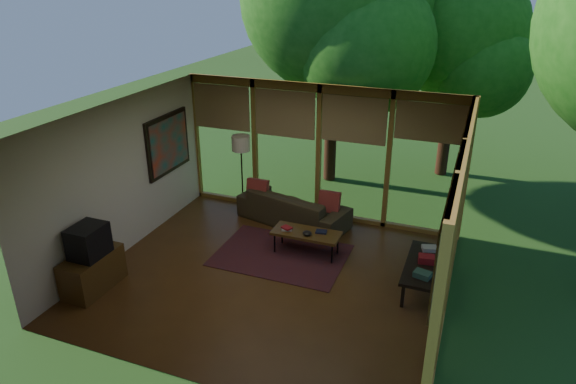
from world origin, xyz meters
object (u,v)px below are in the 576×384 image
at_px(media_cabinet, 93,272).
at_px(television, 88,241).
at_px(floor_lamp, 241,148).
at_px(coffee_table, 306,234).
at_px(side_console, 425,266).
at_px(sofa, 293,207).

bearing_deg(media_cabinet, television, 0.00).
height_order(floor_lamp, coffee_table, floor_lamp).
distance_m(television, coffee_table, 3.58).
xyz_separation_m(floor_lamp, side_console, (3.88, -1.51, -1.00)).
bearing_deg(sofa, coffee_table, 134.49).
bearing_deg(television, side_console, 20.99).
distance_m(television, floor_lamp, 3.55).
height_order(television, coffee_table, television).
xyz_separation_m(media_cabinet, coffee_table, (2.77, 2.23, 0.09)).
relative_size(floor_lamp, coffee_table, 1.38).
bearing_deg(coffee_table, side_console, -10.12).
distance_m(floor_lamp, coffee_table, 2.35).
bearing_deg(media_cabinet, floor_lamp, 73.68).
distance_m(media_cabinet, side_console, 5.21).
bearing_deg(floor_lamp, television, -106.01).
distance_m(media_cabinet, television, 0.55).
distance_m(media_cabinet, coffee_table, 3.56).
xyz_separation_m(sofa, television, (-2.11, -3.30, 0.53)).
bearing_deg(television, media_cabinet, 180.00).
relative_size(television, coffee_table, 0.46).
relative_size(media_cabinet, side_console, 0.71).
height_order(coffee_table, side_console, side_console).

